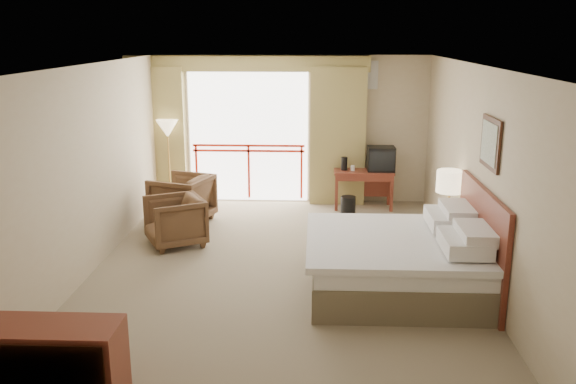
{
  "coord_description": "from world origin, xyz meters",
  "views": [
    {
      "loc": [
        0.45,
        -7.66,
        3.1
      ],
      "look_at": [
        0.08,
        0.4,
        0.97
      ],
      "focal_mm": 38.0,
      "sensor_mm": 36.0,
      "label": 1
    }
  ],
  "objects_px": {
    "bed": "(400,261)",
    "armchair_near": "(176,244)",
    "table_lamp": "(450,182)",
    "wastebasket": "(348,206)",
    "floor_lamp": "(168,132)",
    "nightstand": "(447,236)",
    "side_table": "(173,206)",
    "tv": "(381,159)",
    "armchair_far": "(183,222)",
    "desk": "(363,178)",
    "dresser": "(52,368)"
  },
  "relations": [
    {
      "from": "bed",
      "to": "armchair_near",
      "type": "bearing_deg",
      "value": 154.26
    },
    {
      "from": "table_lamp",
      "to": "wastebasket",
      "type": "relative_size",
      "value": 2.05
    },
    {
      "from": "bed",
      "to": "floor_lamp",
      "type": "bearing_deg",
      "value": 134.98
    },
    {
      "from": "nightstand",
      "to": "floor_lamp",
      "type": "height_order",
      "value": "floor_lamp"
    },
    {
      "from": "bed",
      "to": "nightstand",
      "type": "relative_size",
      "value": 3.98
    },
    {
      "from": "side_table",
      "to": "tv",
      "type": "bearing_deg",
      "value": 22.02
    },
    {
      "from": "wastebasket",
      "to": "armchair_far",
      "type": "relative_size",
      "value": 0.37
    },
    {
      "from": "table_lamp",
      "to": "desk",
      "type": "xyz_separation_m",
      "value": [
        -1.02,
        2.35,
        -0.51
      ]
    },
    {
      "from": "table_lamp",
      "to": "armchair_far",
      "type": "bearing_deg",
      "value": 162.6
    },
    {
      "from": "tv",
      "to": "armchair_near",
      "type": "xyz_separation_m",
      "value": [
        -3.25,
        -2.12,
        -0.91
      ]
    },
    {
      "from": "desk",
      "to": "side_table",
      "type": "height_order",
      "value": "desk"
    },
    {
      "from": "wastebasket",
      "to": "armchair_far",
      "type": "bearing_deg",
      "value": -168.46
    },
    {
      "from": "table_lamp",
      "to": "side_table",
      "type": "distance_m",
      "value": 4.31
    },
    {
      "from": "table_lamp",
      "to": "side_table",
      "type": "bearing_deg",
      "value": 167.75
    },
    {
      "from": "nightstand",
      "to": "wastebasket",
      "type": "bearing_deg",
      "value": 121.16
    },
    {
      "from": "bed",
      "to": "wastebasket",
      "type": "bearing_deg",
      "value": 98.36
    },
    {
      "from": "nightstand",
      "to": "floor_lamp",
      "type": "relative_size",
      "value": 0.34
    },
    {
      "from": "tv",
      "to": "wastebasket",
      "type": "bearing_deg",
      "value": -165.27
    },
    {
      "from": "armchair_near",
      "to": "dresser",
      "type": "distance_m",
      "value": 4.16
    },
    {
      "from": "table_lamp",
      "to": "wastebasket",
      "type": "distance_m",
      "value": 2.44
    },
    {
      "from": "nightstand",
      "to": "side_table",
      "type": "bearing_deg",
      "value": 163.74
    },
    {
      "from": "wastebasket",
      "to": "armchair_near",
      "type": "distance_m",
      "value": 3.15
    },
    {
      "from": "tv",
      "to": "armchair_far",
      "type": "bearing_deg",
      "value": 174.62
    },
    {
      "from": "armchair_near",
      "to": "table_lamp",
      "type": "bearing_deg",
      "value": 59.86
    },
    {
      "from": "armchair_near",
      "to": "side_table",
      "type": "xyz_separation_m",
      "value": [
        -0.19,
        0.73,
        0.39
      ]
    },
    {
      "from": "bed",
      "to": "table_lamp",
      "type": "distance_m",
      "value": 1.72
    },
    {
      "from": "desk",
      "to": "dresser",
      "type": "distance_m",
      "value": 7.01
    },
    {
      "from": "nightstand",
      "to": "table_lamp",
      "type": "bearing_deg",
      "value": 86.64
    },
    {
      "from": "desk",
      "to": "floor_lamp",
      "type": "distance_m",
      "value": 3.63
    },
    {
      "from": "floor_lamp",
      "to": "armchair_far",
      "type": "bearing_deg",
      "value": -67.43
    },
    {
      "from": "bed",
      "to": "dresser",
      "type": "bearing_deg",
      "value": -140.78
    },
    {
      "from": "nightstand",
      "to": "tv",
      "type": "bearing_deg",
      "value": 103.79
    },
    {
      "from": "bed",
      "to": "floor_lamp",
      "type": "distance_m",
      "value": 5.35
    },
    {
      "from": "bed",
      "to": "side_table",
      "type": "xyz_separation_m",
      "value": [
        -3.32,
        2.24,
        0.01
      ]
    },
    {
      "from": "desk",
      "to": "armchair_near",
      "type": "height_order",
      "value": "desk"
    },
    {
      "from": "table_lamp",
      "to": "wastebasket",
      "type": "xyz_separation_m",
      "value": [
        -1.31,
        1.86,
        -0.89
      ]
    },
    {
      "from": "nightstand",
      "to": "wastebasket",
      "type": "relative_size",
      "value": 1.65
    },
    {
      "from": "table_lamp",
      "to": "tv",
      "type": "distance_m",
      "value": 2.41
    },
    {
      "from": "table_lamp",
      "to": "floor_lamp",
      "type": "distance_m",
      "value": 5.16
    },
    {
      "from": "desk",
      "to": "dresser",
      "type": "bearing_deg",
      "value": -115.28
    },
    {
      "from": "table_lamp",
      "to": "armchair_far",
      "type": "xyz_separation_m",
      "value": [
        -4.1,
        1.29,
        -1.05
      ]
    },
    {
      "from": "side_table",
      "to": "wastebasket",
      "type": "bearing_deg",
      "value": 18.48
    },
    {
      "from": "wastebasket",
      "to": "armchair_near",
      "type": "relative_size",
      "value": 0.4
    },
    {
      "from": "tv",
      "to": "floor_lamp",
      "type": "xyz_separation_m",
      "value": [
        -3.84,
        0.1,
        0.44
      ]
    },
    {
      "from": "bed",
      "to": "armchair_near",
      "type": "xyz_separation_m",
      "value": [
        -3.13,
        1.51,
        -0.38
      ]
    },
    {
      "from": "desk",
      "to": "armchair_far",
      "type": "height_order",
      "value": "desk"
    },
    {
      "from": "bed",
      "to": "armchair_near",
      "type": "relative_size",
      "value": 2.63
    },
    {
      "from": "nightstand",
      "to": "armchair_far",
      "type": "relative_size",
      "value": 0.6
    },
    {
      "from": "nightstand",
      "to": "table_lamp",
      "type": "relative_size",
      "value": 0.8
    },
    {
      "from": "nightstand",
      "to": "wastebasket",
      "type": "xyz_separation_m",
      "value": [
        -1.31,
        1.91,
        -0.1
      ]
    }
  ]
}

